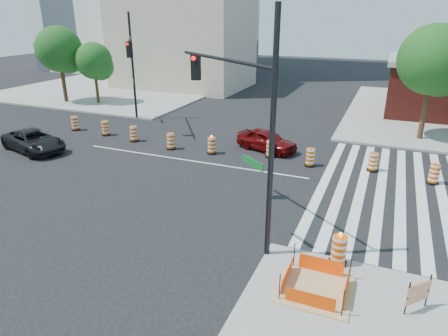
% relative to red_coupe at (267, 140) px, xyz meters
% --- Properties ---
extents(ground, '(120.00, 120.00, 0.00)m').
position_rel_red_coupe_xyz_m(ground, '(-3.57, -3.53, -0.66)').
color(ground, black).
rests_on(ground, ground).
extents(sidewalk_nw, '(22.00, 22.00, 0.15)m').
position_rel_red_coupe_xyz_m(sidewalk_nw, '(-21.57, 14.47, -0.59)').
color(sidewalk_nw, gray).
rests_on(sidewalk_nw, ground).
extents(crosswalk_east, '(6.75, 13.50, 0.01)m').
position_rel_red_coupe_xyz_m(crosswalk_east, '(7.38, -3.53, -0.66)').
color(crosswalk_east, silver).
rests_on(crosswalk_east, ground).
extents(lane_centerline, '(14.00, 0.12, 0.01)m').
position_rel_red_coupe_xyz_m(lane_centerline, '(-3.57, -3.53, -0.66)').
color(lane_centerline, silver).
rests_on(lane_centerline, ground).
extents(excavation_pit, '(2.20, 2.20, 0.90)m').
position_rel_red_coupe_xyz_m(excavation_pit, '(5.43, -12.53, -0.44)').
color(excavation_pit, tan).
rests_on(excavation_pit, ground).
extents(beige_midrise, '(14.00, 10.00, 10.00)m').
position_rel_red_coupe_xyz_m(beige_midrise, '(-15.57, 18.47, 4.34)').
color(beige_midrise, '#BCAB90').
rests_on(beige_midrise, ground).
extents(red_coupe, '(4.19, 2.67, 1.33)m').
position_rel_red_coupe_xyz_m(red_coupe, '(0.00, 0.00, 0.00)').
color(red_coupe, '#5B0708').
rests_on(red_coupe, ground).
extents(dark_suv, '(5.11, 3.33, 1.31)m').
position_rel_red_coupe_xyz_m(dark_suv, '(-13.31, -5.67, -0.01)').
color(dark_suv, black).
rests_on(dark_suv, ground).
extents(signal_pole_se, '(5.07, 3.83, 8.22)m').
position_rel_red_coupe_xyz_m(signal_pole_se, '(2.10, -10.18, 4.37)').
color(signal_pole_se, black).
rests_on(signal_pole_se, ground).
extents(signal_pole_nw, '(3.49, 5.08, 7.98)m').
position_rel_red_coupe_xyz_m(signal_pole_nw, '(-11.07, 2.10, 4.23)').
color(signal_pole_nw, black).
rests_on(signal_pole_nw, ground).
extents(pit_drum, '(0.61, 0.61, 1.21)m').
position_rel_red_coupe_xyz_m(pit_drum, '(5.86, -10.88, -0.01)').
color(pit_drum, black).
rests_on(pit_drum, ground).
extents(barricade, '(0.65, 0.70, 1.08)m').
position_rel_red_coupe_xyz_m(barricade, '(8.23, -12.34, 0.08)').
color(barricade, '#DE4D04').
rests_on(barricade, ground).
extents(tree_north_a, '(4.12, 4.11, 6.99)m').
position_rel_red_coupe_xyz_m(tree_north_a, '(-21.64, 6.06, 4.03)').
color(tree_north_a, '#382314').
rests_on(tree_north_a, ground).
extents(tree_north_b, '(3.30, 3.30, 5.60)m').
position_rel_red_coupe_xyz_m(tree_north_b, '(-18.52, 6.86, 3.09)').
color(tree_north_b, '#382314').
rests_on(tree_north_b, ground).
extents(tree_north_c, '(4.42, 4.42, 7.51)m').
position_rel_red_coupe_xyz_m(tree_north_c, '(8.96, 6.09, 4.38)').
color(tree_north_c, '#382314').
rests_on(tree_north_c, ground).
extents(median_drum_0, '(0.60, 0.60, 1.02)m').
position_rel_red_coupe_xyz_m(median_drum_0, '(-14.23, -1.04, -0.19)').
color(median_drum_0, black).
rests_on(median_drum_0, ground).
extents(median_drum_1, '(0.60, 0.60, 1.02)m').
position_rel_red_coupe_xyz_m(median_drum_1, '(-11.35, -1.24, -0.19)').
color(median_drum_1, black).
rests_on(median_drum_1, ground).
extents(median_drum_2, '(0.60, 0.60, 1.02)m').
position_rel_red_coupe_xyz_m(median_drum_2, '(-8.72, -1.63, -0.19)').
color(median_drum_2, black).
rests_on(median_drum_2, ground).
extents(median_drum_3, '(0.60, 0.60, 1.02)m').
position_rel_red_coupe_xyz_m(median_drum_3, '(-5.61, -2.12, -0.19)').
color(median_drum_3, black).
rests_on(median_drum_3, ground).
extents(median_drum_4, '(0.60, 0.60, 1.18)m').
position_rel_red_coupe_xyz_m(median_drum_4, '(-2.89, -1.90, -0.18)').
color(median_drum_4, black).
rests_on(median_drum_4, ground).
extents(median_drum_5, '(0.60, 0.60, 1.02)m').
position_rel_red_coupe_xyz_m(median_drum_5, '(0.59, -1.12, -0.19)').
color(median_drum_5, black).
rests_on(median_drum_5, ground).
extents(median_drum_6, '(0.60, 0.60, 1.02)m').
position_rel_red_coupe_xyz_m(median_drum_6, '(3.07, -1.68, -0.19)').
color(median_drum_6, black).
rests_on(median_drum_6, ground).
extents(median_drum_7, '(0.60, 0.60, 1.02)m').
position_rel_red_coupe_xyz_m(median_drum_7, '(6.36, -1.10, -0.19)').
color(median_drum_7, black).
rests_on(median_drum_7, ground).
extents(median_drum_8, '(0.60, 0.60, 1.02)m').
position_rel_red_coupe_xyz_m(median_drum_8, '(9.29, -1.74, -0.19)').
color(median_drum_8, black).
rests_on(median_drum_8, ground).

